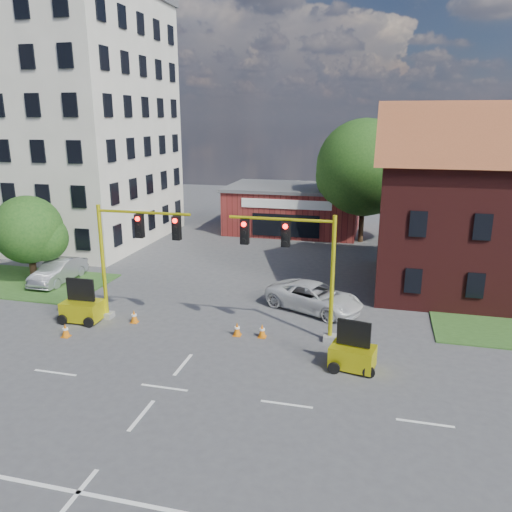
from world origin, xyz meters
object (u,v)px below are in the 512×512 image
Objects in this scene: signal_mast_east at (298,261)px; trailer_east at (353,354)px; pickup_white at (314,297)px; signal_mast_west at (130,250)px; trailer_west at (82,308)px.

trailer_east is at bearing -41.57° from signal_mast_east.
pickup_white is (0.36, 3.88, -3.15)m from signal_mast_east.
signal_mast_west is 2.74× the size of trailer_west.
trailer_west is at bearing -165.40° from signal_mast_west.
pickup_white is at bearing 121.73° from trailer_east.
signal_mast_east reaches higher than trailer_west.
signal_mast_east reaches higher than trailer_east.
signal_mast_east is (8.71, 0.00, 0.00)m from signal_mast_west.
signal_mast_west is 12.29m from trailer_east.
pickup_white is (-2.51, 6.42, 0.11)m from trailer_east.
signal_mast_west is at bearing 178.01° from trailer_east.
signal_mast_east is at bearing -161.30° from pickup_white.
signal_mast_west is 10.35m from pickup_white.
signal_mast_east is 1.12× the size of pickup_white.
trailer_east is (14.24, -1.85, -0.05)m from trailer_west.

